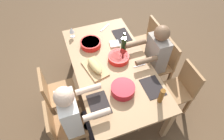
% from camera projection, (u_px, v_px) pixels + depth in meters
% --- Properties ---
extents(ground_plane, '(8.00, 8.00, 0.00)m').
position_uv_depth(ground_plane, '(112.00, 94.00, 3.19)').
color(ground_plane, brown).
extents(dining_table, '(1.87, 1.01, 0.74)m').
position_uv_depth(dining_table, '(112.00, 68.00, 2.68)').
color(dining_table, '#A87F56').
rests_on(dining_table, ground_plane).
extents(chair_near_center, '(0.40, 0.40, 0.85)m').
position_uv_depth(chair_near_center, '(55.00, 93.00, 2.64)').
color(chair_near_center, '#9E7044').
rests_on(chair_near_center, ground_plane).
extents(chair_far_left, '(0.40, 0.40, 0.85)m').
position_uv_depth(chair_far_left, '(147.00, 41.00, 3.30)').
color(chair_far_left, '#9E7044').
rests_on(chair_far_left, ground_plane).
extents(chair_far_right, '(0.40, 0.40, 0.85)m').
position_uv_depth(chair_far_right, '(181.00, 88.00, 2.69)').
color(chair_far_right, '#9E7044').
rests_on(chair_far_right, ground_plane).
extents(chair_near_right, '(0.40, 0.40, 0.85)m').
position_uv_depth(chair_near_right, '(62.00, 127.00, 2.33)').
color(chair_near_right, '#9E7044').
rests_on(chair_near_right, ground_plane).
extents(diner_near_right, '(0.41, 0.53, 1.20)m').
position_uv_depth(diner_near_right, '(74.00, 114.00, 2.21)').
color(diner_near_right, '#2D2D38').
rests_on(diner_near_right, ground_plane).
extents(chair_far_center, '(0.40, 0.40, 0.85)m').
position_uv_depth(chair_far_center, '(162.00, 62.00, 3.00)').
color(chair_far_center, '#9E7044').
rests_on(chair_far_center, ground_plane).
extents(diner_far_center, '(0.41, 0.53, 1.20)m').
position_uv_depth(diner_far_center, '(154.00, 55.00, 2.79)').
color(diner_far_center, '#2D2D38').
rests_on(diner_far_center, ground_plane).
extents(serving_bowl_greens, '(0.29, 0.29, 0.10)m').
position_uv_depth(serving_bowl_greens, '(123.00, 89.00, 2.30)').
color(serving_bowl_greens, '#B21923').
rests_on(serving_bowl_greens, dining_table).
extents(serving_bowl_fruit, '(0.29, 0.29, 0.08)m').
position_uv_depth(serving_bowl_fruit, '(119.00, 57.00, 2.65)').
color(serving_bowl_fruit, red).
rests_on(serving_bowl_fruit, dining_table).
extents(serving_bowl_pasta, '(0.30, 0.30, 0.08)m').
position_uv_depth(serving_bowl_pasta, '(91.00, 43.00, 2.82)').
color(serving_bowl_pasta, red).
rests_on(serving_bowl_pasta, dining_table).
extents(cutting_board, '(0.44, 0.30, 0.02)m').
position_uv_depth(cutting_board, '(95.00, 68.00, 2.57)').
color(cutting_board, tan).
rests_on(cutting_board, dining_table).
extents(bread_loaf, '(0.34, 0.18, 0.09)m').
position_uv_depth(bread_loaf, '(95.00, 66.00, 2.52)').
color(bread_loaf, tan).
rests_on(bread_loaf, cutting_board).
extents(wine_bottle, '(0.08, 0.08, 0.29)m').
position_uv_depth(wine_bottle, '(124.00, 43.00, 2.73)').
color(wine_bottle, '#193819').
rests_on(wine_bottle, dining_table).
extents(beer_bottle, '(0.06, 0.06, 0.22)m').
position_uv_depth(beer_bottle, '(161.00, 96.00, 2.18)').
color(beer_bottle, brown).
rests_on(beer_bottle, dining_table).
extents(wine_glass, '(0.08, 0.08, 0.17)m').
position_uv_depth(wine_glass, '(72.00, 31.00, 2.90)').
color(wine_glass, silver).
rests_on(wine_glass, dining_table).
extents(placemat_far_left, '(0.32, 0.23, 0.01)m').
position_uv_depth(placemat_far_left, '(122.00, 35.00, 3.00)').
color(placemat_far_left, black).
rests_on(placemat_far_left, dining_table).
extents(placemat_far_right, '(0.32, 0.23, 0.01)m').
position_uv_depth(placemat_far_right, '(153.00, 87.00, 2.39)').
color(placemat_far_right, black).
rests_on(placemat_far_right, dining_table).
extents(placemat_near_right, '(0.32, 0.23, 0.01)m').
position_uv_depth(placemat_near_right, '(99.00, 104.00, 2.24)').
color(placemat_near_right, black).
rests_on(placemat_near_right, dining_table).
extents(fork_far_center, '(0.02, 0.17, 0.01)m').
position_uv_depth(fork_far_center, '(140.00, 65.00, 2.61)').
color(fork_far_center, silver).
rests_on(fork_far_center, dining_table).
extents(carving_knife, '(0.15, 0.20, 0.01)m').
position_uv_depth(carving_knife, '(105.00, 27.00, 3.12)').
color(carving_knife, silver).
rests_on(carving_knife, dining_table).
extents(napkin_stack, '(0.16, 0.16, 0.02)m').
position_uv_depth(napkin_stack, '(115.00, 44.00, 2.86)').
color(napkin_stack, white).
rests_on(napkin_stack, dining_table).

